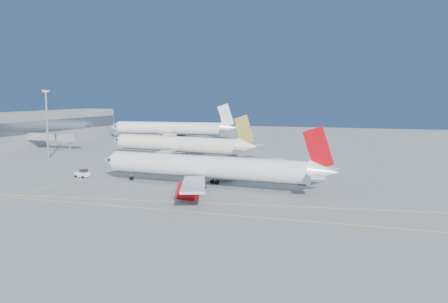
% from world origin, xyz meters
% --- Properties ---
extents(ground, '(500.00, 500.00, 0.00)m').
position_xyz_m(ground, '(0.00, 0.00, 0.00)').
color(ground, slate).
rests_on(ground, ground).
extents(terminal, '(18.40, 110.00, 15.00)m').
position_xyz_m(terminal, '(-114.93, 85.00, 7.51)').
color(terminal, gray).
rests_on(terminal, ground).
extents(jet_bridge, '(23.60, 3.60, 6.90)m').
position_xyz_m(jet_bridge, '(-93.11, 72.00, 5.17)').
color(jet_bridge, gray).
rests_on(jet_bridge, ground).
extents(taxiway_lines, '(118.86, 140.00, 0.02)m').
position_xyz_m(taxiway_lines, '(-14.71, 6.34, 0.01)').
color(taxiway_lines, yellow).
rests_on(taxiway_lines, ground).
extents(airliner_virgin, '(64.18, 57.42, 15.82)m').
position_xyz_m(airliner_virgin, '(-2.60, 12.69, 4.77)').
color(airliner_virgin, white).
rests_on(airliner_virgin, ground).
extents(airliner_etihad, '(61.62, 56.30, 16.13)m').
position_xyz_m(airliner_etihad, '(-32.47, 62.70, 4.91)').
color(airliner_etihad, '#F2E9CE').
rests_on(airliner_etihad, ground).
extents(airliner_third, '(68.84, 63.27, 18.46)m').
position_xyz_m(airliner_third, '(-67.22, 131.96, 5.59)').
color(airliner_third, white).
rests_on(airliner_third, ground).
extents(pushback_tug, '(4.43, 3.26, 2.29)m').
position_xyz_m(pushback_tug, '(-40.70, 14.40, 1.06)').
color(pushback_tug, white).
rests_on(pushback_tug, ground).
extents(light_mast, '(2.12, 2.12, 24.54)m').
position_xyz_m(light_mast, '(-76.90, 46.36, 14.48)').
color(light_mast, gray).
rests_on(light_mast, ground).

